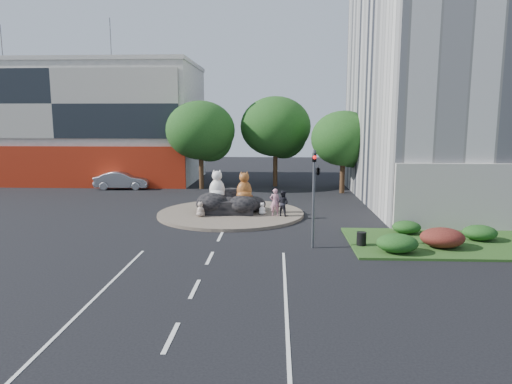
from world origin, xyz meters
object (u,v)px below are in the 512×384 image
(kitten_calico, at_px, (200,209))
(kitten_white, at_px, (262,208))
(pedestrian_dark, at_px, (283,203))
(parked_car, at_px, (122,180))
(cat_white, at_px, (217,184))
(cat_tabby, at_px, (244,186))
(litter_bin, at_px, (361,239))
(pedestrian_pink, at_px, (275,202))

(kitten_calico, bearing_deg, kitten_white, 33.59)
(pedestrian_dark, bearing_deg, parked_car, -8.42)
(kitten_calico, height_order, kitten_white, kitten_calico)
(cat_white, height_order, cat_tabby, cat_white)
(cat_tabby, bearing_deg, pedestrian_dark, -31.83)
(cat_tabby, xyz_separation_m, kitten_calico, (-2.80, -1.27, -1.38))
(cat_white, distance_m, litter_bin, 11.64)
(parked_car, bearing_deg, pedestrian_pink, -134.55)
(cat_white, relative_size, pedestrian_pink, 1.12)
(kitten_calico, xyz_separation_m, parked_car, (-9.61, 12.92, 0.12))
(pedestrian_pink, relative_size, litter_bin, 2.66)
(pedestrian_dark, bearing_deg, pedestrian_pink, 35.69)
(cat_tabby, xyz_separation_m, parked_car, (-12.41, 11.65, -1.26))
(kitten_white, relative_size, pedestrian_dark, 0.50)
(cat_tabby, relative_size, pedestrian_dark, 1.16)
(kitten_white, bearing_deg, pedestrian_dark, -37.02)
(cat_white, height_order, kitten_calico, cat_white)
(cat_tabby, height_order, litter_bin, cat_tabby)
(cat_tabby, distance_m, parked_car, 17.07)
(cat_tabby, height_order, pedestrian_pink, cat_tabby)
(cat_white, bearing_deg, kitten_white, -13.86)
(kitten_white, relative_size, pedestrian_pink, 0.46)
(cat_tabby, height_order, kitten_white, cat_tabby)
(pedestrian_pink, distance_m, pedestrian_dark, 0.53)
(kitten_white, xyz_separation_m, parked_car, (-13.65, 12.11, 0.21))
(pedestrian_pink, bearing_deg, pedestrian_dark, 178.89)
(litter_bin, bearing_deg, kitten_white, 126.79)
(pedestrian_pink, xyz_separation_m, pedestrian_dark, (0.53, 0.04, -0.06))
(cat_white, relative_size, litter_bin, 2.99)
(parked_car, bearing_deg, cat_white, -140.95)
(cat_white, distance_m, pedestrian_pink, 4.25)
(cat_white, bearing_deg, pedestrian_pink, -16.51)
(pedestrian_dark, bearing_deg, kitten_calico, 36.09)
(kitten_calico, height_order, parked_car, parked_car)
(cat_tabby, relative_size, pedestrian_pink, 1.08)
(cat_white, xyz_separation_m, pedestrian_dark, (4.50, -1.10, -1.07))
(kitten_white, height_order, pedestrian_pink, pedestrian_pink)
(cat_white, distance_m, kitten_calico, 2.29)
(cat_white, height_order, parked_car, cat_white)
(cat_white, height_order, kitten_white, cat_white)
(kitten_calico, distance_m, litter_bin, 11.27)
(kitten_calico, relative_size, pedestrian_pink, 0.56)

